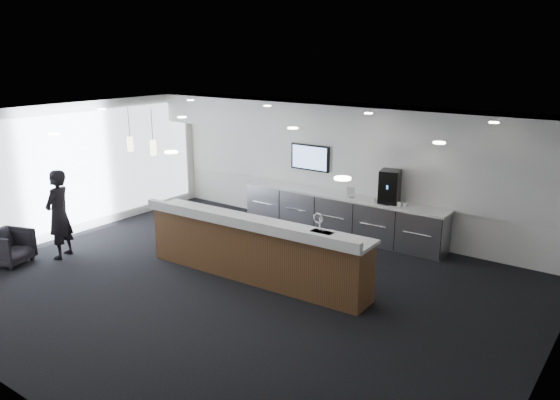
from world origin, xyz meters
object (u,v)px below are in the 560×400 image
Objects in this scene: armchair at (9,247)px; lounge_guest at (59,214)px; coffee_machine at (390,187)px; service_counter at (254,249)px.

lounge_guest is (0.50, 0.84, 0.57)m from armchair.
armchair is at bearing -148.64° from coffee_machine.
coffee_machine is at bearing 67.24° from service_counter.
coffee_machine reaches higher than service_counter.
armchair is at bearing -154.38° from service_counter.
service_counter is at bearing -123.69° from coffee_machine.
coffee_machine is (1.19, 3.16, 0.73)m from service_counter.
coffee_machine is 6.88m from lounge_guest.
lounge_guest is at bearing -161.36° from service_counter.
coffee_machine is 7.87m from armchair.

